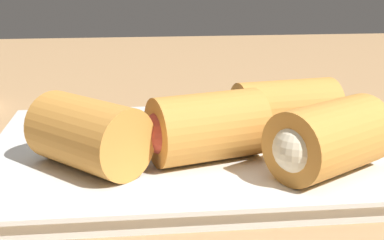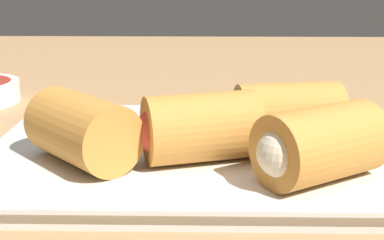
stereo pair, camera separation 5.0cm
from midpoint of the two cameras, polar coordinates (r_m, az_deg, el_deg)
The scene contains 6 objects.
table_surface at distance 42.90cm, azimuth 7.89°, elevation -4.96°, with size 180.00×140.00×2.00cm.
serving_plate at distance 40.20cm, azimuth 3.57°, elevation -3.64°, with size 29.70×22.57×1.50cm.
roll_front_left at distance 36.08cm, azimuth -8.14°, elevation -0.98°, with size 8.60×8.67×4.69cm.
roll_front_right at distance 35.92cm, azimuth 4.29°, elevation -0.93°, with size 8.73×6.66×4.69cm.
roll_back_left at distance 33.97cm, azimuth 17.18°, elevation -2.68°, with size 8.87×7.97×4.69cm.
roll_back_right at distance 40.03cm, azimuth 13.21°, elevation 0.49°, with size 8.64×5.88×4.69cm.
Camera 2 is at (-2.59, -39.78, 16.54)cm, focal length 50.00 mm.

